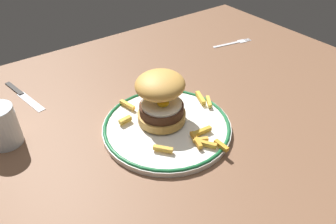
% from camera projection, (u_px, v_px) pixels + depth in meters
% --- Properties ---
extents(ground_plane, '(1.36, 0.97, 0.04)m').
position_uv_depth(ground_plane, '(158.00, 128.00, 0.74)').
color(ground_plane, brown).
extents(dinner_plate, '(0.28, 0.28, 0.02)m').
position_uv_depth(dinner_plate, '(168.00, 126.00, 0.70)').
color(dinner_plate, white).
rests_on(dinner_plate, ground_plane).
extents(burger, '(0.14, 0.14, 0.10)m').
position_uv_depth(burger, '(161.00, 98.00, 0.68)').
color(burger, gold).
rests_on(burger, dinner_plate).
extents(fries_pile, '(0.22, 0.27, 0.02)m').
position_uv_depth(fries_pile, '(182.00, 121.00, 0.70)').
color(fries_pile, gold).
rests_on(fries_pile, dinner_plate).
extents(water_glass, '(0.07, 0.07, 0.09)m').
position_uv_depth(water_glass, '(3.00, 129.00, 0.65)').
color(water_glass, silver).
rests_on(water_glass, ground_plane).
extents(fork, '(0.14, 0.04, 0.00)m').
position_uv_depth(fork, '(233.00, 43.00, 1.05)').
color(fork, silver).
rests_on(fork, ground_plane).
extents(knife, '(0.05, 0.18, 0.01)m').
position_uv_depth(knife, '(21.00, 93.00, 0.81)').
color(knife, black).
rests_on(knife, ground_plane).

